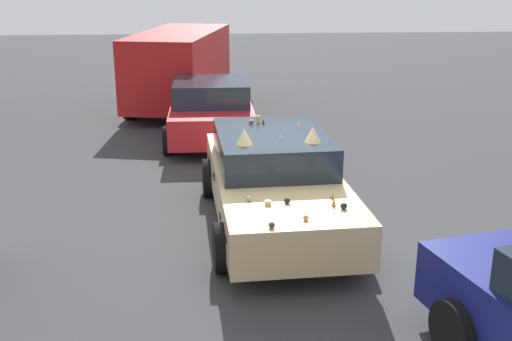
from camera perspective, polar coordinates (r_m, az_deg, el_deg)
ground_plane at (r=9.90m, az=1.74°, el=-4.92°), size 60.00×60.00×0.00m
art_car_decorated at (r=9.73m, az=1.69°, el=-0.80°), size 4.78×2.29×1.63m
parked_van_row_back_center at (r=18.03m, az=-6.92°, el=9.39°), size 5.43×2.96×2.16m
parked_sedan_far_left at (r=14.71m, az=-4.05°, el=5.55°), size 4.27×2.09×1.42m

